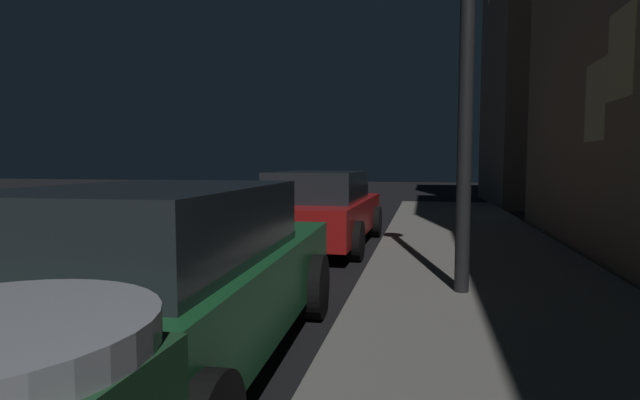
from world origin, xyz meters
TOP-DOWN VIEW (x-y plane):
  - car_green at (2.85, 2.90)m, footprint 2.15×4.60m
  - car_red at (2.85, 8.64)m, footprint 2.06×4.28m
  - building_far at (11.56, 19.93)m, footprint 8.53×7.31m

SIDE VIEW (x-z plane):
  - car_green at x=2.85m, z-range 0.00..1.43m
  - car_red at x=2.85m, z-range 0.00..1.43m
  - building_far at x=11.56m, z-range 0.00..14.13m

